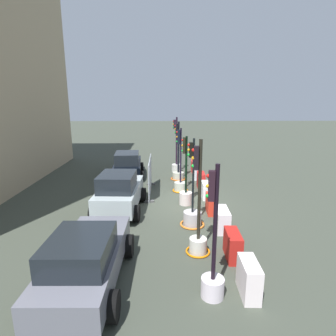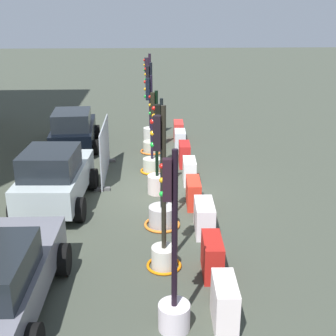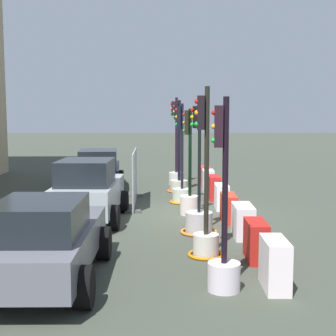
{
  "view_description": "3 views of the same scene",
  "coord_description": "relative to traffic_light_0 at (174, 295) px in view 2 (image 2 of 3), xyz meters",
  "views": [
    {
      "loc": [
        -12.43,
        1.1,
        4.81
      ],
      "look_at": [
        2.41,
        0.76,
        1.23
      ],
      "focal_mm": 29.3,
      "sensor_mm": 36.0,
      "label": 1
    },
    {
      "loc": [
        -13.14,
        0.3,
        5.52
      ],
      "look_at": [
        -2.02,
        -0.28,
        1.57
      ],
      "focal_mm": 47.31,
      "sensor_mm": 36.0,
      "label": 2
    },
    {
      "loc": [
        -14.81,
        1.1,
        3.19
      ],
      "look_at": [
        -0.23,
        0.65,
        1.5
      ],
      "focal_mm": 51.83,
      "sensor_mm": 36.0,
      "label": 3
    }
  ],
  "objects": [
    {
      "name": "ground_plane",
      "position": [
        6.44,
        0.15,
        -0.71
      ],
      "size": [
        120.0,
        120.0,
        0.0
      ],
      "primitive_type": "plane",
      "color": "#3B4136"
    },
    {
      "name": "traffic_light_0",
      "position": [
        0.0,
        0.0,
        0.0
      ],
      "size": [
        0.59,
        0.59,
        3.45
      ],
      "color": "silver",
      "rests_on": "ground_plane"
    },
    {
      "name": "traffic_light_1",
      "position": [
        2.09,
        0.1,
        0.03
      ],
      "size": [
        0.81,
        0.81,
        3.74
      ],
      "color": "beige",
      "rests_on": "ground_plane"
    },
    {
      "name": "traffic_light_2",
      "position": [
        4.15,
        0.05,
        -0.27
      ],
      "size": [
        0.98,
        0.98,
        3.5
      ],
      "color": "#B1ABAC",
      "rests_on": "ground_plane"
    },
    {
      "name": "traffic_light_3",
      "position": [
        6.46,
        0.12,
        -0.08
      ],
      "size": [
        0.61,
        0.61,
        3.3
      ],
      "color": "beige",
      "rests_on": "ground_plane"
    },
    {
      "name": "traffic_light_4",
      "position": [
        8.48,
        0.24,
        -0.18
      ],
      "size": [
        0.87,
        0.87,
        3.48
      ],
      "color": "#B0B6A3",
      "rests_on": "ground_plane"
    },
    {
      "name": "traffic_light_5",
      "position": [
        10.87,
        0.21,
        -0.15
      ],
      "size": [
        0.96,
        0.96,
        3.65
      ],
      "color": "#B5B6A2",
      "rests_on": "ground_plane"
    },
    {
      "name": "traffic_light_6",
      "position": [
        12.79,
        0.23,
        0.01
      ],
      "size": [
        0.65,
        0.65,
        3.82
      ],
      "color": "silver",
      "rests_on": "ground_plane"
    },
    {
      "name": "construction_barrier_0",
      "position": [
        0.06,
        -0.94,
        -0.26
      ],
      "size": [
        1.0,
        0.46,
        0.91
      ],
      "color": "white",
      "rests_on": "ground_plane"
    },
    {
      "name": "construction_barrier_1",
      "position": [
        1.77,
        -0.97,
        -0.29
      ],
      "size": [
        1.06,
        0.46,
        0.85
      ],
      "color": "#B01D17",
      "rests_on": "ground_plane"
    },
    {
      "name": "construction_barrier_2",
      "position": [
        3.74,
        -1.05,
        -0.3
      ],
      "size": [
        1.17,
        0.53,
        0.83
      ],
      "color": "white",
      "rests_on": "ground_plane"
    },
    {
      "name": "construction_barrier_3",
      "position": [
        5.45,
        -0.94,
        -0.31
      ],
      "size": [
        1.11,
        0.44,
        0.81
      ],
      "color": "red",
      "rests_on": "ground_plane"
    },
    {
      "name": "construction_barrier_4",
      "position": [
        7.32,
        -1.01,
        -0.3
      ],
      "size": [
        1.0,
        0.45,
        0.82
      ],
      "color": "white",
      "rests_on": "ground_plane"
    },
    {
      "name": "construction_barrier_5",
      "position": [
        9.13,
        -1.0,
        -0.28
      ],
      "size": [
        1.05,
        0.45,
        0.87
      ],
      "color": "red",
      "rests_on": "ground_plane"
    },
    {
      "name": "construction_barrier_6",
      "position": [
        10.98,
        -0.97,
        -0.28
      ],
      "size": [
        1.01,
        0.48,
        0.86
      ],
      "color": "silver",
      "rests_on": "ground_plane"
    },
    {
      "name": "construction_barrier_7",
      "position": [
        12.85,
        -1.05,
        -0.32
      ],
      "size": [
        1.14,
        0.47,
        0.79
      ],
      "color": "red",
      "rests_on": "ground_plane"
    },
    {
      "name": "car_black_sedan",
      "position": [
        11.7,
        3.51,
        0.1
      ],
      "size": [
        4.16,
        2.28,
        1.66
      ],
      "color": "black",
      "rests_on": "ground_plane"
    },
    {
      "name": "car_silver_hatchback",
      "position": [
        5.67,
        3.15,
        0.19
      ],
      "size": [
        3.89,
        2.2,
        1.84
      ],
      "color": "#ABB8BA",
      "rests_on": "ground_plane"
    },
    {
      "name": "site_fence_panel",
      "position": [
        8.23,
        1.89,
        0.16
      ],
      "size": [
        3.24,
        0.5,
        1.87
      ],
      "color": "#9199A1",
      "rests_on": "ground_plane"
    }
  ]
}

